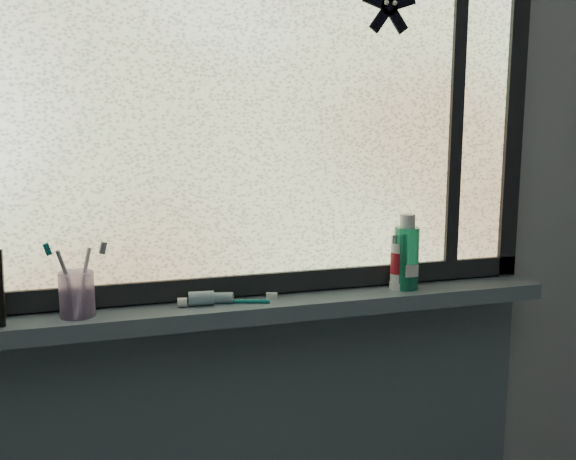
# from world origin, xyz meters

# --- Properties ---
(wall_back) EXTENTS (3.00, 0.01, 2.50)m
(wall_back) POSITION_xyz_m (0.00, 1.30, 1.25)
(wall_back) COLOR #9EA3A8
(wall_back) RESTS_ON ground
(windowsill) EXTENTS (1.62, 0.14, 0.04)m
(windowsill) POSITION_xyz_m (0.00, 1.23, 1.00)
(windowsill) COLOR slate
(windowsill) RESTS_ON wall_back
(window_pane) EXTENTS (1.50, 0.01, 1.00)m
(window_pane) POSITION_xyz_m (0.00, 1.28, 1.53)
(window_pane) COLOR silver
(window_pane) RESTS_ON wall_back
(frame_bottom) EXTENTS (1.60, 0.03, 0.05)m
(frame_bottom) POSITION_xyz_m (0.00, 1.28, 1.05)
(frame_bottom) COLOR black
(frame_bottom) RESTS_ON windowsill
(frame_right) EXTENTS (0.05, 0.03, 1.10)m
(frame_right) POSITION_xyz_m (0.78, 1.28, 1.53)
(frame_right) COLOR black
(frame_right) RESTS_ON wall_back
(frame_mullion) EXTENTS (0.03, 0.03, 1.00)m
(frame_mullion) POSITION_xyz_m (0.60, 1.28, 1.53)
(frame_mullion) COLOR black
(frame_mullion) RESTS_ON wall_back
(starfish_sticker) EXTENTS (0.15, 0.02, 0.15)m
(starfish_sticker) POSITION_xyz_m (0.40, 1.27, 1.72)
(starfish_sticker) COLOR black
(starfish_sticker) RESTS_ON window_pane
(toothpaste_tube) EXTENTS (0.19, 0.07, 0.03)m
(toothpaste_tube) POSITION_xyz_m (-0.06, 1.23, 1.04)
(toothpaste_tube) COLOR silver
(toothpaste_tube) RESTS_ON windowsill
(toothbrush_cup) EXTENTS (0.08, 0.08, 0.10)m
(toothbrush_cup) POSITION_xyz_m (-0.36, 1.22, 1.07)
(toothbrush_cup) COLOR #D1B0E9
(toothbrush_cup) RESTS_ON windowsill
(toothbrush_lying) EXTENTS (0.21, 0.08, 0.01)m
(toothbrush_lying) POSITION_xyz_m (-0.01, 1.22, 1.03)
(toothbrush_lying) COLOR #0D7D74
(toothbrush_lying) RESTS_ON windowsill
(mouthwash_bottle) EXTENTS (0.08, 0.08, 0.16)m
(mouthwash_bottle) POSITION_xyz_m (0.45, 1.23, 1.12)
(mouthwash_bottle) COLOR #1C936A
(mouthwash_bottle) RESTS_ON windowsill
(cream_tube) EXTENTS (0.05, 0.05, 0.10)m
(cream_tube) POSITION_xyz_m (0.42, 1.23, 1.09)
(cream_tube) COLOR silver
(cream_tube) RESTS_ON windowsill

